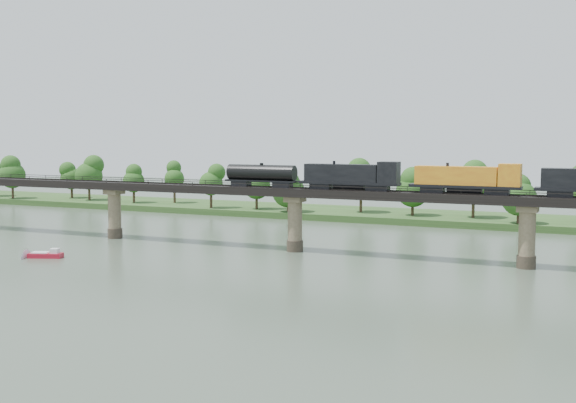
% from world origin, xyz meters
% --- Properties ---
extents(ground, '(400.00, 400.00, 0.00)m').
position_xyz_m(ground, '(0.00, 0.00, 0.00)').
color(ground, '#394738').
rests_on(ground, ground).
extents(far_bank, '(300.00, 24.00, 1.60)m').
position_xyz_m(far_bank, '(0.00, 85.00, 0.80)').
color(far_bank, '#28491D').
rests_on(far_bank, ground).
extents(bridge, '(236.00, 30.00, 11.50)m').
position_xyz_m(bridge, '(0.00, 30.00, 5.46)').
color(bridge, '#473A2D').
rests_on(bridge, ground).
extents(bridge_superstructure, '(220.00, 4.90, 0.75)m').
position_xyz_m(bridge_superstructure, '(0.00, 30.00, 11.79)').
color(bridge_superstructure, black).
rests_on(bridge_superstructure, bridge).
extents(far_treeline, '(289.06, 17.54, 13.60)m').
position_xyz_m(far_treeline, '(-8.21, 80.52, 8.83)').
color(far_treeline, '#382619').
rests_on(far_treeline, far_bank).
extents(freight_train, '(72.59, 2.83, 5.00)m').
position_xyz_m(freight_train, '(23.65, 30.00, 13.89)').
color(freight_train, black).
rests_on(freight_train, bridge).
extents(motorboat, '(6.09, 3.95, 1.60)m').
position_xyz_m(motorboat, '(-36.26, 6.25, 0.55)').
color(motorboat, '#B21427').
rests_on(motorboat, ground).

